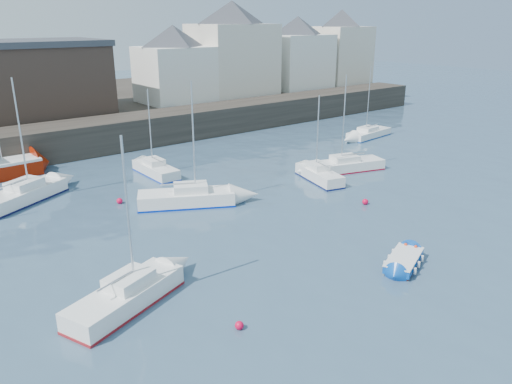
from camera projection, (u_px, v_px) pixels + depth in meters
water at (406, 282)px, 24.87m from camera, size 220.00×220.00×0.00m
quay_wall at (114, 133)px, 50.23m from camera, size 90.00×5.00×3.00m
land_strip at (56, 110)px, 63.56m from camera, size 90.00×32.00×2.80m
bldg_east_a at (233, 48)px, 64.76m from camera, size 13.36×13.36×11.80m
bldg_east_b at (297, 52)px, 71.17m from camera, size 11.88×11.88×9.95m
bldg_east_c at (340, 47)px, 76.30m from camera, size 11.14×11.14×10.95m
bldg_east_d at (174, 63)px, 59.57m from camera, size 11.14×11.14×8.95m
warehouse at (21, 79)px, 50.92m from camera, size 16.40×10.40×7.60m
blue_dinghy at (404, 261)px, 26.34m from camera, size 3.50×2.47×0.61m
sailboat_a at (126, 296)px, 22.61m from camera, size 6.34×4.00×7.86m
sailboat_b at (187, 197)px, 34.99m from camera, size 6.91×5.06×8.62m
sailboat_c at (319, 175)px, 40.27m from camera, size 2.93×5.43×6.82m
sailboat_d at (347, 165)px, 43.00m from camera, size 6.73×3.81×8.18m
sailboat_f at (156, 169)px, 41.76m from camera, size 1.78×5.46×7.09m
sailboat_g at (369, 133)px, 55.10m from camera, size 6.30×2.65×7.74m
sailboat_h at (23, 195)px, 35.52m from camera, size 6.97×5.17×8.71m
buoy_near at (239, 329)px, 21.13m from camera, size 0.38×0.38×0.38m
buoy_mid at (365, 204)px, 35.30m from camera, size 0.43×0.43×0.43m
buoy_far at (120, 203)px, 35.45m from camera, size 0.43×0.43×0.43m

